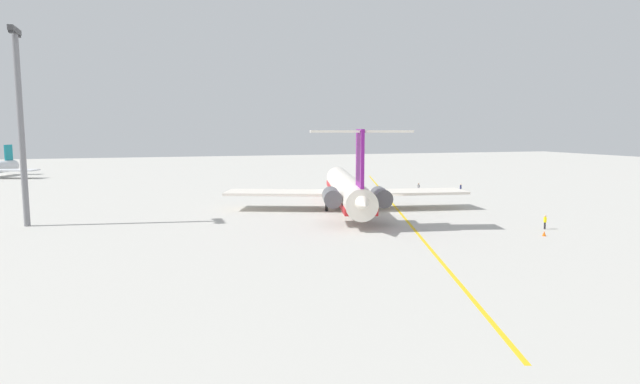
% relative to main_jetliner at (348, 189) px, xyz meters
% --- Properties ---
extents(ground, '(325.63, 325.63, 0.00)m').
position_rel_main_jetliner_xyz_m(ground, '(-2.84, -5.68, -3.12)').
color(ground, '#B7B5AD').
extents(main_jetliner, '(38.69, 34.62, 11.43)m').
position_rel_main_jetliner_xyz_m(main_jetliner, '(0.00, 0.00, 0.00)').
color(main_jetliner, silver).
rests_on(main_jetliner, ground).
extents(ground_crew_near_nose, '(0.44, 0.29, 1.81)m').
position_rel_main_jetliner_xyz_m(ground_crew_near_nose, '(12.60, -26.14, -1.97)').
color(ground_crew_near_nose, black).
rests_on(ground_crew_near_nose, ground).
extents(ground_crew_near_tail, '(0.27, 0.41, 1.70)m').
position_rel_main_jetliner_xyz_m(ground_crew_near_tail, '(16.67, -19.96, -2.04)').
color(ground_crew_near_tail, black).
rests_on(ground_crew_near_tail, ground).
extents(ground_crew_portside, '(0.42, 0.27, 1.68)m').
position_rel_main_jetliner_xyz_m(ground_crew_portside, '(-19.73, -16.81, -2.05)').
color(ground_crew_portside, black).
rests_on(ground_crew_portside, ground).
extents(safety_cone_nose, '(0.40, 0.40, 0.55)m').
position_rel_main_jetliner_xyz_m(safety_cone_nose, '(23.57, 4.76, -2.84)').
color(safety_cone_nose, '#EA590F').
rests_on(safety_cone_nose, ground).
extents(safety_cone_wingtip, '(0.40, 0.40, 0.55)m').
position_rel_main_jetliner_xyz_m(safety_cone_wingtip, '(22.62, 7.83, -2.84)').
color(safety_cone_wingtip, '#EA590F').
rests_on(safety_cone_wingtip, ground).
extents(safety_cone_tail, '(0.40, 0.40, 0.55)m').
position_rel_main_jetliner_xyz_m(safety_cone_tail, '(-22.92, -14.04, -2.84)').
color(safety_cone_tail, '#EA590F').
rests_on(safety_cone_tail, ground).
extents(taxiway_centreline, '(99.58, 33.65, 0.01)m').
position_rel_main_jetliner_xyz_m(taxiway_centreline, '(1.07, -7.95, -3.11)').
color(taxiway_centreline, gold).
rests_on(taxiway_centreline, ground).
extents(light_mast, '(4.00, 0.70, 22.91)m').
position_rel_main_jetliner_xyz_m(light_mast, '(0.32, 40.37, 9.53)').
color(light_mast, slate).
rests_on(light_mast, ground).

